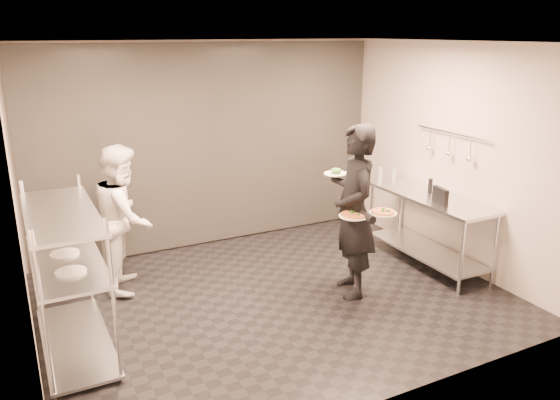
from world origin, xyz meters
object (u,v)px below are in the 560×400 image
bottle_clear (394,174)px  pos_monitor (440,196)px  salad_plate (336,172)px  waiter (354,212)px  pizza_plate_near (354,215)px  bottle_green (380,175)px  bottle_dark (430,186)px  pass_rack (68,273)px  prep_counter (429,218)px  chef (124,218)px  pizza_plate_far (383,212)px

bottle_clear → pos_monitor: bearing=-98.8°
salad_plate → waiter: bearing=-77.4°
waiter → bottle_clear: 1.72m
pizza_plate_near → salad_plate: salad_plate is taller
salad_plate → bottle_green: bearing=31.9°
salad_plate → pizza_plate_near: bearing=-96.3°
pizza_plate_near → pos_monitor: bearing=4.6°
waiter → bottle_clear: (1.37, 1.05, 0.03)m
waiter → pizza_plate_near: (-0.12, -0.16, 0.03)m
waiter → bottle_clear: bearing=144.2°
bottle_dark → pos_monitor: bearing=-116.8°
pass_rack → pos_monitor: bearing=-3.9°
pass_rack → pizza_plate_near: bearing=-7.8°
prep_counter → waiter: bearing=-169.5°
prep_counter → chef: 3.75m
prep_counter → bottle_dark: bearing=53.0°
waiter → bottle_dark: 1.45m
pass_rack → pos_monitor: size_ratio=5.82×
pizza_plate_far → pos_monitor: size_ratio=1.11×
chef → salad_plate: chef is taller
waiter → salad_plate: waiter is taller
pass_rack → waiter: size_ratio=0.81×
salad_plate → pos_monitor: size_ratio=0.99×
waiter → pass_rack: bearing=-77.8°
pizza_plate_near → salad_plate: bearing=83.7°
prep_counter → pos_monitor: size_ratio=6.55×
salad_plate → bottle_clear: size_ratio=1.52×
salad_plate → pos_monitor: 1.36m
salad_plate → prep_counter: bearing=-2.2°
waiter → pizza_plate_far: bearing=56.9°
pizza_plate_far → waiter: bearing=130.1°
pass_rack → bottle_dark: (4.41, 0.11, 0.25)m
chef → bottle_dark: 3.80m
prep_counter → bottle_clear: bearing=86.5°
bottle_clear → pizza_plate_near: bearing=-141.1°
waiter → chef: bearing=-103.8°
pass_rack → bottle_clear: (4.38, 0.80, 0.24)m
pos_monitor → prep_counter: bearing=78.5°
chef → pizza_plate_far: size_ratio=5.60×
pizza_plate_near → salad_plate: 0.59m
chef → bottle_clear: size_ratio=9.54×
pass_rack → waiter: (3.01, -0.24, 0.21)m
salad_plate → bottle_dark: (1.47, 0.06, -0.37)m
salad_plate → bottle_clear: bearing=27.4°
chef → salad_plate: (2.19, -1.04, 0.53)m
pass_rack → bottle_dark: bearing=1.5°
waiter → bottle_dark: waiter is taller
pizza_plate_far → bottle_dark: bottle_dark is taller
pass_rack → bottle_green: size_ratio=7.36×
pass_rack → waiter: waiter is taller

